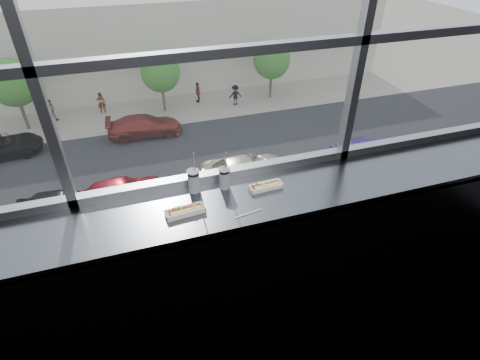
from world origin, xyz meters
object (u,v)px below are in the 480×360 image
object	(u,v)px
car_near_c	(120,188)
pedestrian_d	(235,93)
hotdog_tray_left	(185,210)
soda_cup_left	(194,180)
pedestrian_c	(198,90)
car_far_a	(0,143)
pedestrian_a	(50,108)
car_near_d	(247,166)
loose_straw	(248,214)
car_near_e	(366,145)
soda_cup_right	(224,177)
pedestrian_b	(101,101)
tree_center	(160,73)
car_near_b	(58,201)
tree_left	(13,83)
car_far_b	(144,123)
tree_right	(272,60)
wrapper	(180,210)

from	to	relation	value
car_near_c	pedestrian_d	size ratio (longest dim) A/B	3.13
hotdog_tray_left	pedestrian_d	bearing A→B (deg)	67.32
soda_cup_left	pedestrian_c	distance (m)	31.68
hotdog_tray_left	car_far_a	distance (m)	28.20
pedestrian_a	car_near_d	bearing A→B (deg)	133.64
loose_straw	pedestrian_d	bearing A→B (deg)	63.17
pedestrian_d	car_near_e	bearing A→B (deg)	116.36
soda_cup_right	pedestrian_b	xyz separation A→B (m)	(-2.61, 29.32, -11.05)
loose_straw	tree_center	xyz separation A→B (m)	(2.37, 28.45, -8.74)
car_near_b	pedestrian_c	size ratio (longest dim) A/B	2.82
soda_cup_right	car_near_e	size ratio (longest dim) A/B	0.05
tree_left	pedestrian_c	bearing A→B (deg)	4.19
car_far_b	pedestrian_d	size ratio (longest dim) A/B	2.93
hotdog_tray_left	tree_right	size ratio (longest dim) A/B	0.05
pedestrian_d	car_near_c	bearing A→B (deg)	47.66
car_near_d	pedestrian_c	size ratio (longest dim) A/B	2.95
soda_cup_left	car_far_a	distance (m)	28.07
car_near_b	car_near_c	size ratio (longest dim) A/B	0.90
car_near_c	tree_center	size ratio (longest dim) A/B	1.36
pedestrian_c	car_near_d	bearing A→B (deg)	0.84
car_far_b	tree_right	xyz separation A→B (m)	(11.71, 4.00, 2.31)
car_far_b	pedestrian_a	world-z (taller)	pedestrian_a
pedestrian_a	soda_cup_right	bearing A→B (deg)	102.69
pedestrian_c	pedestrian_b	distance (m)	8.20
car_far_a	pedestrian_d	size ratio (longest dim) A/B	2.72
pedestrian_b	soda_cup_left	bearing A→B (deg)	94.69
pedestrian_c	tree_left	distance (m)	14.12
soda_cup_left	car_near_c	distance (m)	19.57
car_far_a	pedestrian_b	distance (m)	8.48
wrapper	car_near_c	world-z (taller)	wrapper
car_near_c	tree_left	size ratio (longest dim) A/B	1.22
car_near_d	car_far_b	world-z (taller)	car_near_d
soda_cup_right	pedestrian_c	bearing A→B (deg)	79.15
tree_center	tree_right	xyz separation A→B (m)	(9.66, 0.00, 0.06)
soda_cup_left	tree_left	world-z (taller)	soda_cup_left
car_far_a	tree_center	xyz separation A→B (m)	(11.75, 4.00, 2.33)
hotdog_tray_left	car_near_b	world-z (taller)	hotdog_tray_left
soda_cup_left	pedestrian_b	bearing A→B (deg)	94.69
car_near_e	pedestrian_a	distance (m)	24.39
car_near_e	pedestrian_d	xyz separation A→B (m)	(-5.62, 11.35, -0.03)
car_near_c	pedestrian_c	size ratio (longest dim) A/B	3.14
pedestrian_a	wrapper	bearing A→B (deg)	101.97
pedestrian_d	pedestrian_a	bearing A→B (deg)	-5.87
hotdog_tray_left	car_near_b	distance (m)	20.28
pedestrian_c	loose_straw	bearing A→B (deg)	-10.61
loose_straw	car_near_e	xyz separation A→B (m)	(14.11, 16.45, -10.96)
loose_straw	tree_left	world-z (taller)	loose_straw
car_far_a	loose_straw	bearing A→B (deg)	-165.26
car_near_d	hotdog_tray_left	bearing A→B (deg)	163.18
soda_cup_left	car_near_c	xyz separation A→B (m)	(-1.59, 16.10, -11.01)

